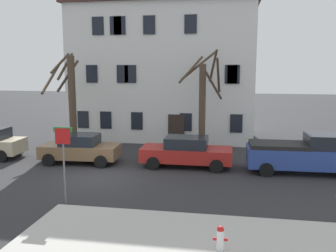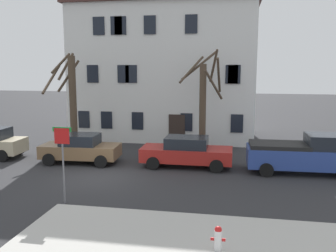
{
  "view_description": "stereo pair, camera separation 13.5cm",
  "coord_description": "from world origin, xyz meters",
  "views": [
    {
      "loc": [
        6.17,
        -16.44,
        5.26
      ],
      "look_at": [
        2.95,
        2.11,
        2.26
      ],
      "focal_mm": 39.6,
      "sensor_mm": 36.0,
      "label": 1
    },
    {
      "loc": [
        6.3,
        -16.42,
        5.26
      ],
      "look_at": [
        2.95,
        2.11,
        2.26
      ],
      "focal_mm": 39.6,
      "sensor_mm": 36.0,
      "label": 2
    }
  ],
  "objects": [
    {
      "name": "car_brown_sedan",
      "position": [
        -2.03,
        2.42,
        0.81
      ],
      "size": [
        4.32,
        2.16,
        1.61
      ],
      "color": "brown",
      "rests_on": "ground_plane"
    },
    {
      "name": "street_sign_pole",
      "position": [
        -0.13,
        -3.53,
        2.1
      ],
      "size": [
        0.76,
        0.07,
        3.01
      ],
      "color": "slate",
      "rests_on": "ground_plane"
    },
    {
      "name": "pickup_truck_blue",
      "position": [
        9.8,
        2.49,
        0.96
      ],
      "size": [
        5.54,
        2.25,
        1.99
      ],
      "color": "#2D4799",
      "rests_on": "ground_plane"
    },
    {
      "name": "fire_hydrant",
      "position": [
        5.95,
        -6.51,
        0.49
      ],
      "size": [
        0.42,
        0.22,
        0.72
      ],
      "color": "silver",
      "rests_on": "sidewalk_slab"
    },
    {
      "name": "ground_plane",
      "position": [
        0.0,
        0.0,
        0.0
      ],
      "size": [
        120.0,
        120.0,
        0.0
      ],
      "primitive_type": "plane",
      "color": "#2D2D30"
    },
    {
      "name": "tree_bare_mid",
      "position": [
        4.46,
        5.75,
        3.21
      ],
      "size": [
        2.66,
        2.65,
        6.28
      ],
      "color": "#4C3D2D",
      "rests_on": "ground_plane"
    },
    {
      "name": "tree_bare_near",
      "position": [
        -3.77,
        5.22,
        3.3
      ],
      "size": [
        1.73,
        2.75,
        6.15
      ],
      "color": "#4C3D2D",
      "rests_on": "ground_plane"
    },
    {
      "name": "car_red_sedan",
      "position": [
        3.86,
        2.63,
        0.81
      ],
      "size": [
        4.8,
        2.02,
        1.61
      ],
      "color": "#AD231E",
      "rests_on": "ground_plane"
    },
    {
      "name": "bicycle_leaning",
      "position": [
        -3.27,
        5.53,
        0.37
      ],
      "size": [
        1.68,
        0.6,
        1.03
      ],
      "color": "black",
      "rests_on": "ground_plane"
    },
    {
      "name": "building_main",
      "position": [
        1.09,
        11.14,
        6.0
      ],
      "size": [
        13.56,
        6.68,
        11.78
      ],
      "color": "white",
      "rests_on": "ground_plane"
    }
  ]
}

